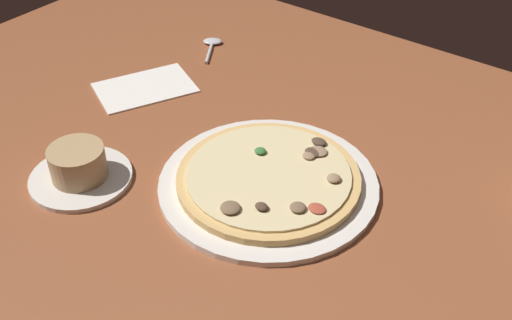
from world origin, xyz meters
The scene contains 5 objects.
dining_table centered at (0.00, 0.00, 2.00)cm, with size 150.00×110.00×4.00cm, color brown.
pizza_main centered at (-6.26, 1.96, 5.18)cm, with size 33.42×33.42×3.40cm.
ramekin_on_saucer centered at (17.71, 18.22, 6.30)cm, with size 15.75×15.75×5.86cm.
paper_menu centered at (29.31, -7.01, 4.15)cm, with size 11.86×17.66×0.30cm, color white.
spoon centered at (30.30, -27.62, 4.46)cm, with size 7.61×10.14×1.00cm.
Camera 1 is at (-48.84, 61.18, 65.52)cm, focal length 43.89 mm.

